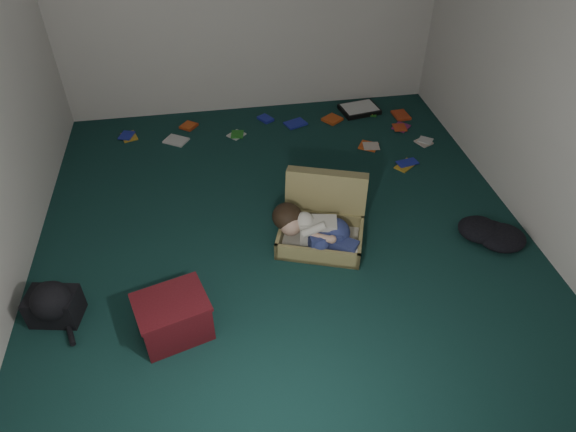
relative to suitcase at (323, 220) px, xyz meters
name	(u,v)px	position (x,y,z in m)	size (l,w,h in m)	color
floor	(285,237)	(-0.31, 0.01, -0.15)	(4.50, 4.50, 0.00)	#123430
wall_front	(393,400)	(-0.31, -2.24, 1.15)	(4.50, 4.50, 0.00)	silver
wall_right	(561,71)	(1.69, 0.01, 1.15)	(4.50, 4.50, 0.00)	silver
suitcase	(323,220)	(0.00, 0.00, 0.00)	(0.84, 0.83, 0.49)	#9B8F55
person	(315,229)	(-0.10, -0.14, 0.04)	(0.66, 0.51, 0.30)	beige
maroon_bin	(173,317)	(-1.20, -0.82, 0.01)	(0.55, 0.48, 0.32)	#4E0F15
backpack	(54,305)	(-2.01, -0.55, -0.02)	(0.42, 0.33, 0.25)	black
clothing_pile	(495,230)	(1.39, -0.27, -0.08)	(0.44, 0.36, 0.14)	black
paper_tray	(359,109)	(0.87, 1.96, -0.12)	(0.46, 0.37, 0.06)	black
book_scatter	(307,131)	(0.19, 1.62, -0.14)	(3.20, 1.34, 0.02)	gold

